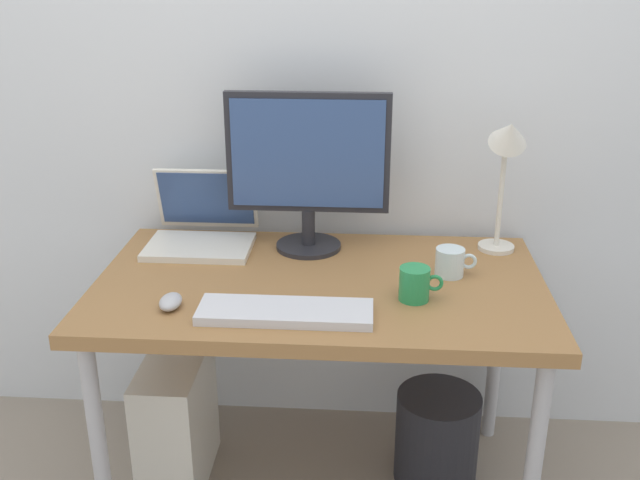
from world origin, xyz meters
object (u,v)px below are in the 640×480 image
desk_lamp (507,155)px  keyboard (285,312)px  monitor (308,163)px  wastebasket (437,437)px  coffee_mug (415,284)px  mouse (171,302)px  glass_cup (450,262)px  laptop (203,226)px  computer_tower (177,421)px  desk (320,300)px

desk_lamp → keyboard: desk_lamp is taller
monitor → wastebasket: (0.41, -0.17, -0.83)m
keyboard → coffee_mug: (0.33, 0.12, 0.03)m
mouse → wastebasket: mouse is taller
coffee_mug → glass_cup: 0.20m
wastebasket → glass_cup: bearing=-77.1°
laptop → keyboard: bearing=-56.6°
computer_tower → mouse: bearing=-70.2°
desk_lamp → glass_cup: 0.36m
desk → wastebasket: (0.36, 0.07, -0.50)m
desk → mouse: mouse is taller
desk_lamp → wastebasket: desk_lamp is taller
laptop → glass_cup: size_ratio=2.74×
monitor → glass_cup: monitor is taller
computer_tower → desk_lamp: bearing=12.9°
desk → laptop: laptop is taller
monitor → coffee_mug: monitor is taller
mouse → computer_tower: 0.56m
desk → wastebasket: desk is taller
monitor → mouse: 0.59m
monitor → glass_cup: size_ratio=4.16×
desk_lamp → coffee_mug: size_ratio=3.77×
monitor → laptop: (-0.33, 0.02, -0.21)m
monitor → coffee_mug: 0.51m
desk → glass_cup: 0.38m
desk → computer_tower: size_ratio=2.98×
monitor → desk_lamp: 0.58m
monitor → keyboard: size_ratio=1.10×
computer_tower → keyboard: bearing=-32.0°
mouse → wastebasket: bearing=19.8°
monitor → laptop: size_ratio=1.52×
keyboard → mouse: mouse is taller
laptop → glass_cup: laptop is taller
laptop → wastebasket: (0.75, -0.19, -0.62)m
laptop → mouse: 0.45m
computer_tower → monitor: bearing=29.5°
desk → desk_lamp: size_ratio=2.87×
wastebasket → monitor: bearing=158.2°
wastebasket → desk: bearing=-169.6°
keyboard → mouse: bearing=174.9°
mouse → wastebasket: 0.97m
desk → glass_cup: glass_cup is taller
coffee_mug → glass_cup: (0.11, 0.16, -0.00)m
laptop → computer_tower: size_ratio=0.76×
monitor → computer_tower: size_ratio=1.16×
mouse → wastebasket: size_ratio=0.30×
monitor → desk_lamp: bearing=0.1°
monitor → glass_cup: bearing=-22.7°
keyboard → mouse: (-0.30, 0.03, 0.01)m
mouse → monitor: bearing=53.3°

